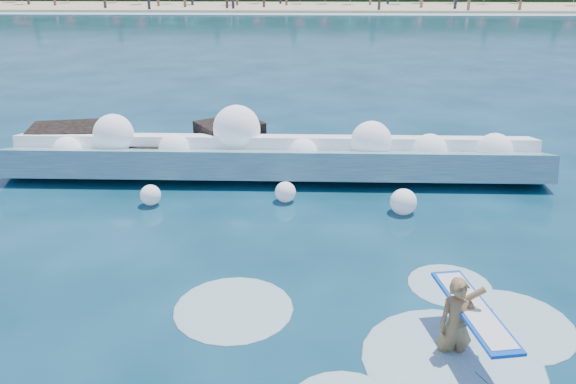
# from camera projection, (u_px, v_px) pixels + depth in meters

# --- Properties ---
(ground) EXTENTS (200.00, 200.00, 0.00)m
(ground) POSITION_uv_depth(u_px,v_px,m) (219.00, 274.00, 12.59)
(ground) COLOR #072D39
(ground) RESTS_ON ground
(beach) EXTENTS (140.00, 20.00, 0.40)m
(beach) POSITION_uv_depth(u_px,v_px,m) (294.00, 6.00, 84.59)
(beach) COLOR tan
(beach) RESTS_ON ground
(wet_band) EXTENTS (140.00, 5.00, 0.08)m
(wet_band) POSITION_uv_depth(u_px,v_px,m) (292.00, 14.00, 74.48)
(wet_band) COLOR silver
(wet_band) RESTS_ON ground
(breaking_wave) EXTENTS (17.23, 2.72, 1.49)m
(breaking_wave) POSITION_uv_depth(u_px,v_px,m) (274.00, 159.00, 18.34)
(breaking_wave) COLOR teal
(breaking_wave) RESTS_ON ground
(rock_cluster) EXTENTS (8.43, 3.48, 1.46)m
(rock_cluster) POSITION_uv_depth(u_px,v_px,m) (142.00, 146.00, 19.85)
(rock_cluster) COLOR black
(rock_cluster) RESTS_ON ground
(surfer_with_board) EXTENTS (1.12, 3.00, 1.84)m
(surfer_with_board) POSITION_uv_depth(u_px,v_px,m) (460.00, 322.00, 9.78)
(surfer_with_board) COLOR olive
(surfer_with_board) RESTS_ON ground
(wave_spray) EXTENTS (14.75, 4.81, 2.18)m
(wave_spray) POSITION_uv_depth(u_px,v_px,m) (276.00, 143.00, 18.17)
(wave_spray) COLOR white
(wave_spray) RESTS_ON ground
(surf_foam) EXTENTS (9.26, 5.69, 0.16)m
(surf_foam) POSITION_uv_depth(u_px,v_px,m) (422.00, 343.00, 10.33)
(surf_foam) COLOR silver
(surf_foam) RESTS_ON ground
(beachgoers) EXTENTS (106.15, 13.47, 1.89)m
(beachgoers) POSITION_uv_depth(u_px,v_px,m) (263.00, 2.00, 80.96)
(beachgoers) COLOR #3F332D
(beachgoers) RESTS_ON ground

